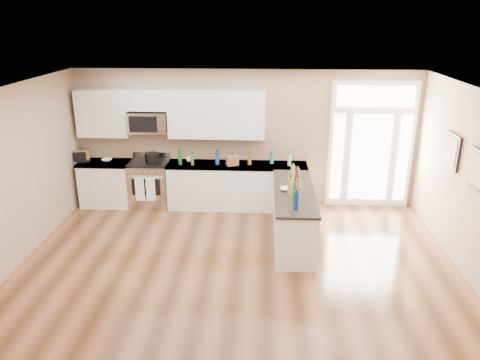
% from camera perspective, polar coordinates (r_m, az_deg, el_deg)
% --- Properties ---
extents(ground, '(8.00, 8.00, 0.00)m').
position_cam_1_polar(ground, '(6.57, -0.99, -15.83)').
color(ground, '#492914').
extents(room_shell, '(8.00, 8.00, 8.00)m').
position_cam_1_polar(room_shell, '(5.76, -1.09, -1.80)').
color(room_shell, '#9D8063').
rests_on(room_shell, ground).
extents(back_cabinet_left, '(1.10, 0.66, 0.94)m').
position_cam_1_polar(back_cabinet_left, '(10.18, -15.80, -0.56)').
color(back_cabinet_left, silver).
rests_on(back_cabinet_left, ground).
extents(back_cabinet_right, '(2.85, 0.66, 0.94)m').
position_cam_1_polar(back_cabinet_right, '(9.66, -0.37, -0.89)').
color(back_cabinet_right, silver).
rests_on(back_cabinet_right, ground).
extents(peninsula_cabinet, '(0.69, 2.32, 0.94)m').
position_cam_1_polar(peninsula_cabinet, '(8.32, 6.49, -4.51)').
color(peninsula_cabinet, silver).
rests_on(peninsula_cabinet, ground).
extents(upper_cabinet_left, '(1.04, 0.33, 0.95)m').
position_cam_1_polar(upper_cabinet_left, '(9.93, -16.38, 7.81)').
color(upper_cabinet_left, silver).
rests_on(upper_cabinet_left, room_shell).
extents(upper_cabinet_right, '(1.94, 0.33, 0.95)m').
position_cam_1_polar(upper_cabinet_right, '(9.42, -2.88, 7.98)').
color(upper_cabinet_right, silver).
rests_on(upper_cabinet_right, room_shell).
extents(upper_cabinet_short, '(0.82, 0.33, 0.40)m').
position_cam_1_polar(upper_cabinet_short, '(9.61, -11.23, 9.53)').
color(upper_cabinet_short, silver).
rests_on(upper_cabinet_short, room_shell).
extents(microwave, '(0.78, 0.41, 0.42)m').
position_cam_1_polar(microwave, '(9.66, -11.12, 6.92)').
color(microwave, silver).
rests_on(microwave, room_shell).
extents(entry_door, '(1.70, 0.10, 2.60)m').
position_cam_1_polar(entry_door, '(9.87, 15.64, 4.09)').
color(entry_door, white).
rests_on(entry_door, ground).
extents(wall_art_near, '(0.05, 0.58, 0.58)m').
position_cam_1_polar(wall_art_near, '(8.41, 24.42, 3.26)').
color(wall_art_near, black).
rests_on(wall_art_near, room_shell).
extents(wall_art_far, '(0.05, 0.58, 0.58)m').
position_cam_1_polar(wall_art_far, '(7.53, 27.00, 1.11)').
color(wall_art_far, black).
rests_on(wall_art_far, room_shell).
extents(kitchen_range, '(0.80, 0.70, 1.08)m').
position_cam_1_polar(kitchen_range, '(9.92, -10.91, -0.45)').
color(kitchen_range, silver).
rests_on(kitchen_range, ground).
extents(stockpot, '(0.34, 0.34, 0.22)m').
position_cam_1_polar(stockpot, '(9.69, -10.67, 2.71)').
color(stockpot, black).
rests_on(stockpot, kitchen_range).
extents(toaster_oven, '(0.37, 0.32, 0.27)m').
position_cam_1_polar(toaster_oven, '(10.16, -18.69, 2.89)').
color(toaster_oven, silver).
rests_on(toaster_oven, back_cabinet_left).
extents(cardboard_box, '(0.27, 0.23, 0.19)m').
position_cam_1_polar(cardboard_box, '(9.41, -0.93, 2.38)').
color(cardboard_box, brown).
rests_on(cardboard_box, back_cabinet_right).
extents(bowl_left, '(0.22, 0.22, 0.05)m').
position_cam_1_polar(bowl_left, '(10.06, -15.91, 2.36)').
color(bowl_left, white).
rests_on(bowl_left, back_cabinet_left).
extents(bowl_peninsula, '(0.22, 0.22, 0.05)m').
position_cam_1_polar(bowl_peninsula, '(8.09, 5.51, -1.10)').
color(bowl_peninsula, white).
rests_on(bowl_peninsula, peninsula_cabinet).
extents(cup_counter, '(0.14, 0.14, 0.09)m').
position_cam_1_polar(cup_counter, '(9.70, -6.25, 2.50)').
color(cup_counter, white).
rests_on(cup_counter, back_cabinet_right).
extents(counter_bottles, '(2.37, 2.46, 0.31)m').
position_cam_1_polar(counter_bottles, '(8.68, 2.48, 1.12)').
color(counter_bottles, '#19591E').
rests_on(counter_bottles, back_cabinet_right).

